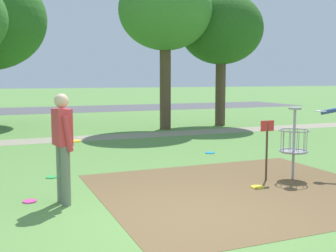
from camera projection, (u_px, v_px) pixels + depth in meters
name	position (u px, v px, depth m)	size (l,w,h in m)	color
ground_plane	(186.00, 220.00, 5.76)	(160.00, 160.00, 0.00)	#5B8942
dirt_tee_pad	(242.00, 190.00, 7.31)	(4.90, 4.33, 0.01)	brown
disc_golf_basket	(291.00, 141.00, 8.00)	(0.98, 0.58, 1.39)	#9E9EA3
player_foreground_watching	(63.00, 142.00, 6.40)	(0.43, 0.49, 1.71)	slate
frisbee_near_basket	(258.00, 187.00, 7.46)	(0.25, 0.25, 0.02)	gold
frisbee_by_tee	(52.00, 177.00, 8.21)	(0.22, 0.22, 0.02)	green
frisbee_mid_grass	(30.00, 201.00, 6.59)	(0.21, 0.21, 0.02)	#E53D99
frisbee_far_left	(210.00, 153.00, 10.89)	(0.25, 0.25, 0.02)	#1E93DB
tree_mid_center	(165.00, 11.00, 15.55)	(3.49, 3.49, 5.94)	brown
tree_mid_right	(221.00, 30.00, 16.92)	(3.37, 3.37, 5.37)	brown
parking_lot_strip	(38.00, 110.00, 25.63)	(36.00, 6.00, 0.01)	#4C4C51
gravel_path	(76.00, 139.00, 13.49)	(40.00, 1.28, 0.00)	gray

